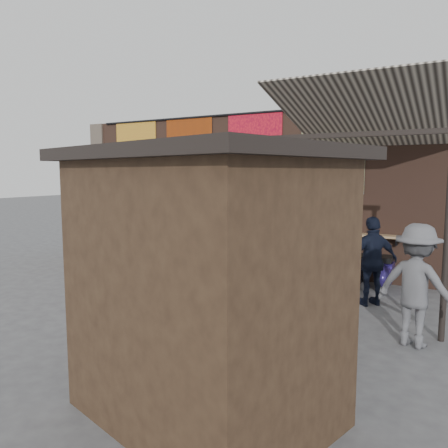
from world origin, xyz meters
name	(u,v)px	position (x,y,z in m)	size (l,w,h in m)	color
ground	(191,288)	(0.00, 0.00, 0.00)	(70.00, 70.00, 0.00)	#474749
brick_wall	(247,191)	(0.00, 2.70, 2.00)	(10.00, 0.40, 4.00)	brown
pier_left	(103,188)	(-5.20, 2.70, 2.00)	(0.50, 0.50, 4.00)	#4C4238
eating_counter	(241,226)	(0.00, 2.33, 1.10)	(8.00, 0.32, 0.05)	#9E7A51
shelf_box	(212,219)	(-0.85, 2.30, 1.26)	(0.60, 0.30, 0.27)	white
tapestry_redgold	(136,155)	(-3.60, 2.48, 3.00)	(1.50, 0.02, 2.00)	#973016
tapestry_sun	(189,154)	(-1.70, 2.48, 3.00)	(1.50, 0.02, 2.00)	#DF4F0D
tapestry_orange	(254,152)	(0.30, 2.48, 3.00)	(1.50, 0.02, 2.00)	red
tapestry_multi	(332,150)	(2.30, 2.48, 3.00)	(1.50, 0.02, 2.00)	navy
hang_rail	(244,114)	(0.00, 2.47, 3.98)	(0.06, 0.06, 9.50)	black
scooter_stool_0	(150,248)	(-2.76, 2.01, 0.35)	(0.33, 0.74, 0.70)	#105221
scooter_stool_1	(167,250)	(-2.10, 1.96, 0.35)	(0.33, 0.74, 0.70)	black
scooter_stool_2	(190,251)	(-1.39, 2.05, 0.37)	(0.35, 0.78, 0.75)	#186138
scooter_stool_3	(209,252)	(-0.77, 2.00, 0.40)	(0.38, 0.84, 0.79)	#0D1695
scooter_stool_4	(229,255)	(-0.14, 1.98, 0.40)	(0.38, 0.84, 0.80)	#1C1653
scooter_stool_5	(252,257)	(0.51, 2.00, 0.41)	(0.38, 0.86, 0.81)	maroon
scooter_stool_6	(276,259)	(1.17, 1.95, 0.42)	(0.40, 0.89, 0.85)	#B82E0E
scooter_stool_7	(301,264)	(1.77, 2.02, 0.35)	(0.33, 0.73, 0.69)	#0E6222
scooter_stool_8	(330,267)	(2.45, 2.02, 0.35)	(0.33, 0.74, 0.71)	navy
scooter_stool_9	(359,270)	(3.10, 2.03, 0.35)	(0.33, 0.73, 0.69)	black
scooter_stool_10	(385,273)	(3.66, 1.97, 0.36)	(0.34, 0.75, 0.71)	#211752
diner_left	(165,239)	(-1.79, 1.45, 0.75)	(0.55, 0.36, 1.50)	#9FB8E7
diner_right	(181,240)	(-1.24, 1.40, 0.78)	(0.76, 0.59, 1.55)	#2A2127
shopper_navy	(373,261)	(3.63, 0.72, 0.84)	(0.99, 0.41, 1.68)	black
shopper_grey	(417,285)	(4.57, -0.98, 0.89)	(1.15, 0.66, 1.78)	#5B5B60
shopper_tan	(274,258)	(1.98, -0.11, 0.88)	(0.86, 0.56, 1.75)	#857355
market_stall	(205,291)	(2.91, -4.01, 1.30)	(2.41, 1.80, 2.61)	black
stall_roof	(204,154)	(2.91, -4.01, 2.67)	(2.69, 2.08, 0.12)	black
stall_sign	(265,226)	(3.15, -3.11, 1.89)	(1.20, 0.04, 0.50)	gold
stall_shelf	(264,306)	(3.15, -3.11, 0.95)	(2.00, 0.10, 0.06)	#473321
awning_canvas	(373,115)	(3.50, 0.90, 3.55)	(3.20, 3.40, 0.03)	beige
awning_ledger	(389,104)	(3.50, 2.49, 3.95)	(3.30, 0.08, 0.12)	#33261C
awning_header	(353,135)	(3.50, -0.60, 3.08)	(3.00, 0.08, 0.08)	black
awning_post_left	(269,226)	(2.10, -0.60, 1.55)	(0.09, 0.09, 3.10)	black
awning_post_right	(447,238)	(4.90, -0.60, 1.55)	(0.09, 0.09, 3.10)	black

